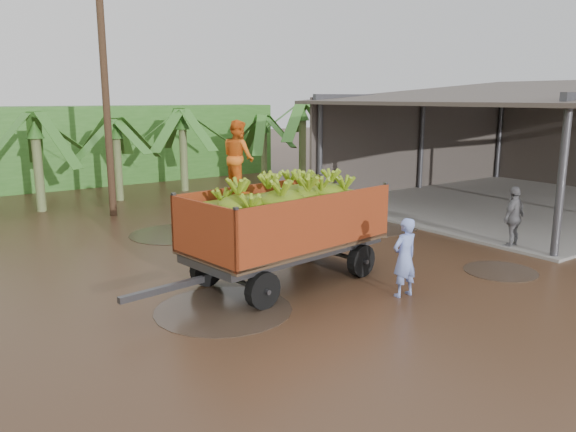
# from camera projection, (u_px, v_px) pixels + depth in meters

# --- Properties ---
(ground) EXTENTS (100.00, 100.00, 0.00)m
(ground) POSITION_uv_depth(u_px,v_px,m) (298.00, 260.00, 14.07)
(ground) COLOR black
(ground) RESTS_ON ground
(packing_shed) EXTENTS (12.78, 10.80, 4.76)m
(packing_shed) POSITION_uv_depth(u_px,v_px,m) (514.00, 137.00, 21.69)
(packing_shed) COLOR gray
(packing_shed) RESTS_ON ground
(hedge_north) EXTENTS (22.00, 3.00, 3.60)m
(hedge_north) POSITION_uv_depth(u_px,v_px,m) (50.00, 147.00, 25.24)
(hedge_north) COLOR #2D661E
(hedge_north) RESTS_ON ground
(banana_trailer) EXTENTS (6.24, 2.68, 3.55)m
(banana_trailer) POSITION_uv_depth(u_px,v_px,m) (285.00, 222.00, 12.17)
(banana_trailer) COLOR #C1421B
(banana_trailer) RESTS_ON ground
(man_blue) EXTENTS (0.61, 0.42, 1.63)m
(man_blue) POSITION_uv_depth(u_px,v_px,m) (405.00, 257.00, 11.34)
(man_blue) COLOR #7990DD
(man_blue) RESTS_ON ground
(man_grey) EXTENTS (1.04, 0.54, 1.69)m
(man_grey) POSITION_uv_depth(u_px,v_px,m) (514.00, 218.00, 14.96)
(man_grey) COLOR slate
(man_grey) RESTS_ON ground
(utility_pole) EXTENTS (1.20, 0.24, 7.98)m
(utility_pole) POSITION_uv_depth(u_px,v_px,m) (106.00, 96.00, 18.49)
(utility_pole) COLOR #47301E
(utility_pole) RESTS_ON ground
(banana_plants) EXTENTS (24.14, 20.18, 4.29)m
(banana_plants) POSITION_uv_depth(u_px,v_px,m) (9.00, 177.00, 15.55)
(banana_plants) COLOR #2D661E
(banana_plants) RESTS_ON ground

